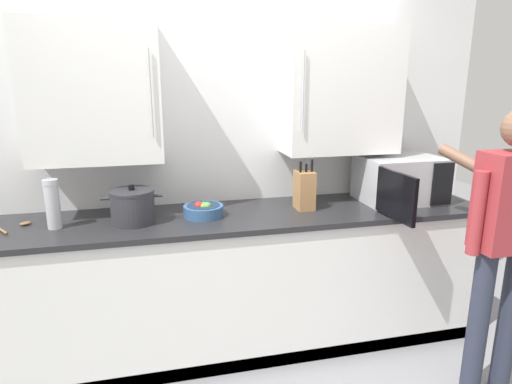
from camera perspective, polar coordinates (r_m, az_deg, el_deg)
back_wall_tiled at (r=3.04m, az=-4.41°, el=8.03°), size 3.78×0.44×2.68m
counter_unit at (r=3.01m, az=-3.05°, el=-11.45°), size 3.39×0.67×0.94m
microwave_oven at (r=3.24m, az=17.66°, el=1.55°), size 0.55×0.80×0.31m
thermos_flask at (r=2.79m, az=-24.74°, el=-1.40°), size 0.08×0.08×0.29m
fruit_bowl at (r=2.80m, az=-6.79°, el=-2.28°), size 0.25×0.25×0.10m
knife_block at (r=2.93m, az=6.25°, el=0.27°), size 0.11×0.15×0.34m
stock_pot at (r=2.74m, az=-15.61°, el=-1.79°), size 0.36×0.26×0.23m
wooden_spoon at (r=2.94m, az=-28.80°, el=-3.87°), size 0.22×0.21×0.02m
person_figure at (r=2.70m, az=29.37°, el=-4.59°), size 0.44×0.64×1.64m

